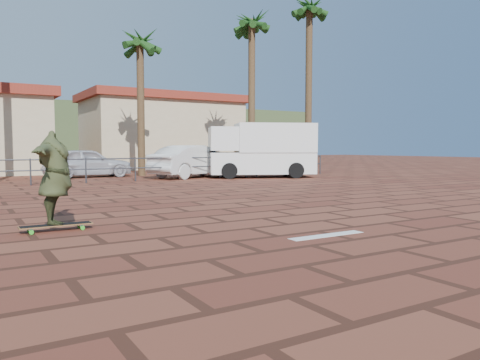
# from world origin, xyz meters

# --- Properties ---
(ground) EXTENTS (120.00, 120.00, 0.00)m
(ground) POSITION_xyz_m (0.00, 0.00, 0.00)
(ground) COLOR brown
(ground) RESTS_ON ground
(paint_stripe) EXTENTS (1.40, 0.22, 0.01)m
(paint_stripe) POSITION_xyz_m (0.70, -1.20, 0.00)
(paint_stripe) COLOR white
(paint_stripe) RESTS_ON ground
(guardrail) EXTENTS (24.06, 0.06, 1.00)m
(guardrail) POSITION_xyz_m (0.00, 12.00, 0.68)
(guardrail) COLOR #47494F
(guardrail) RESTS_ON ground
(palm_center) EXTENTS (2.40, 2.40, 7.75)m
(palm_center) POSITION_xyz_m (3.50, 15.50, 6.36)
(palm_center) COLOR brown
(palm_center) RESTS_ON ground
(palm_right) EXTENTS (2.40, 2.40, 9.05)m
(palm_right) POSITION_xyz_m (9.00, 14.00, 7.58)
(palm_right) COLOR brown
(palm_right) RESTS_ON ground
(palm_far_right) EXTENTS (2.40, 2.40, 10.05)m
(palm_far_right) POSITION_xyz_m (12.00, 13.00, 8.51)
(palm_far_right) COLOR brown
(palm_far_right) RESTS_ON ground
(building_east) EXTENTS (10.60, 6.60, 5.00)m
(building_east) POSITION_xyz_m (8.00, 24.00, 2.54)
(building_east) COLOR beige
(building_east) RESTS_ON ground
(hill_front) EXTENTS (70.00, 18.00, 6.00)m
(hill_front) POSITION_xyz_m (0.00, 50.00, 3.00)
(hill_front) COLOR #384C28
(hill_front) RESTS_ON ground
(longboard) EXTENTS (1.16, 0.27, 0.11)m
(longboard) POSITION_xyz_m (-2.92, 1.46, 0.09)
(longboard) COLOR olive
(longboard) RESTS_ON ground
(skateboarder) EXTENTS (1.17, 2.00, 1.57)m
(skateboarder) POSITION_xyz_m (-2.92, 1.46, 0.90)
(skateboarder) COLOR #373E21
(skateboarder) RESTS_ON longboard
(campervan) EXTENTS (5.26, 3.78, 2.52)m
(campervan) POSITION_xyz_m (7.97, 11.48, 1.32)
(campervan) COLOR white
(campervan) RESTS_ON ground
(car_silver) EXTENTS (4.04, 1.63, 1.38)m
(car_silver) POSITION_xyz_m (0.96, 15.79, 0.69)
(car_silver) COLOR silver
(car_silver) RESTS_ON ground
(car_white) EXTENTS (4.83, 3.13, 1.50)m
(car_white) POSITION_xyz_m (5.18, 13.05, 0.75)
(car_white) COLOR silver
(car_white) RESTS_ON ground
(street_sign) EXTENTS (0.50, 0.13, 2.46)m
(street_sign) POSITION_xyz_m (7.39, 12.00, 1.72)
(street_sign) COLOR gray
(street_sign) RESTS_ON ground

